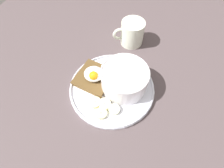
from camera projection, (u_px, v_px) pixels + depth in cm
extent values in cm
cube|color=#504445|center=(112.00, 91.00, 54.40)|extent=(120.00, 120.00, 2.00)
cylinder|color=white|center=(112.00, 88.00, 53.12)|extent=(25.59, 25.59, 1.00)
torus|color=white|center=(112.00, 87.00, 52.44)|extent=(25.39, 25.39, 0.60)
cylinder|color=white|center=(124.00, 79.00, 50.16)|extent=(13.55, 13.55, 6.86)
torus|color=white|center=(125.00, 72.00, 47.25)|extent=(13.75, 13.75, 0.60)
cylinder|color=white|center=(124.00, 81.00, 50.81)|extent=(12.15, 12.15, 4.93)
ellipsoid|color=white|center=(125.00, 76.00, 48.89)|extent=(11.54, 11.54, 1.20)
ellipsoid|color=tan|center=(112.00, 75.00, 48.76)|extent=(1.14, 1.62, 0.65)
ellipsoid|color=tan|center=(118.00, 71.00, 49.49)|extent=(1.56, 1.80, 0.65)
ellipsoid|color=#8B684D|center=(113.00, 79.00, 48.13)|extent=(1.39, 1.27, 0.50)
ellipsoid|color=#A47C63|center=(134.00, 76.00, 48.51)|extent=(2.14, 1.95, 0.77)
cube|color=brown|center=(94.00, 77.00, 53.33)|extent=(11.81, 11.81, 0.30)
cube|color=brown|center=(94.00, 78.00, 53.81)|extent=(11.58, 11.58, 1.32)
ellipsoid|color=white|center=(94.00, 74.00, 52.09)|extent=(5.89, 5.60, 2.73)
sphere|color=orange|center=(94.00, 76.00, 50.75)|extent=(2.74, 2.74, 2.74)
cylinder|color=#EDF1C2|center=(114.00, 109.00, 48.21)|extent=(3.15, 3.22, 1.36)
cylinder|color=#B9BC97|center=(114.00, 109.00, 47.71)|extent=(0.57, 0.57, 0.15)
cylinder|color=beige|center=(95.00, 103.00, 49.33)|extent=(4.65, 4.60, 1.39)
cylinder|color=tan|center=(95.00, 102.00, 48.87)|extent=(0.83, 0.83, 0.17)
cylinder|color=beige|center=(100.00, 113.00, 47.65)|extent=(4.45, 4.41, 1.39)
cylinder|color=#B9B385|center=(100.00, 112.00, 47.20)|extent=(0.80, 0.79, 0.18)
cylinder|color=beige|center=(104.00, 104.00, 49.11)|extent=(3.85, 3.81, 1.30)
cylinder|color=tan|center=(104.00, 103.00, 48.61)|extent=(0.69, 0.69, 0.14)
cylinder|color=white|center=(134.00, 33.00, 60.44)|extent=(7.94, 7.94, 8.65)
cylinder|color=#3B241B|center=(135.00, 25.00, 57.65)|extent=(6.75, 6.75, 0.40)
torus|color=white|center=(120.00, 34.00, 59.57)|extent=(4.65, 3.28, 4.80)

